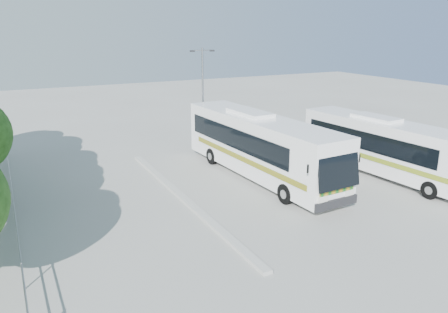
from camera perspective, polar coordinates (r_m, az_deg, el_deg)
ground at (r=21.65m, az=2.31°, el=-6.29°), size 100.00×100.00×0.00m
kerb_divider at (r=22.38m, az=-5.39°, el=-5.37°), size 0.40×16.00×0.15m
railing at (r=22.67m, az=-25.87°, el=-4.94°), size 0.06×22.00×1.00m
coach_main at (r=25.06m, az=4.69°, el=1.54°), size 3.26×12.83×3.53m
coach_adjacent at (r=26.97m, az=20.52°, el=1.22°), size 3.25×11.71×3.21m
lamppost at (r=30.45m, az=-2.77°, el=8.05°), size 1.74×0.29×7.09m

